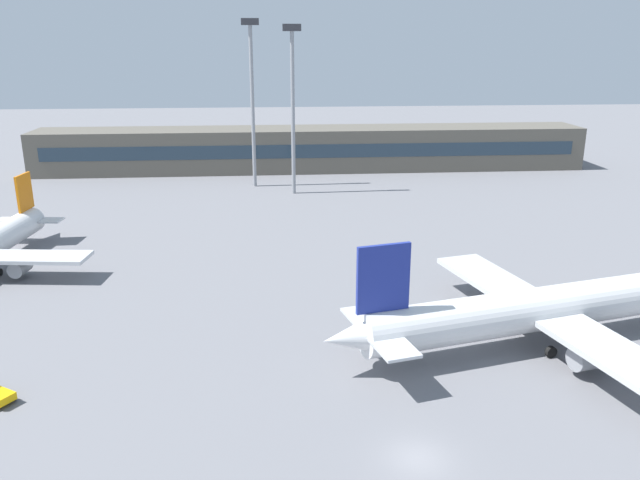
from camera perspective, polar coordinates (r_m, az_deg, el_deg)
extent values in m
plane|color=slate|center=(80.79, 2.33, -1.97)|extent=(400.00, 400.00, 0.00)
cube|color=#5B564C|center=(139.28, -0.74, 8.20)|extent=(117.16, 12.00, 9.00)
cube|color=#263847|center=(133.25, -0.56, 7.97)|extent=(111.30, 0.16, 2.80)
cylinder|color=silver|center=(62.54, 20.30, -5.64)|extent=(37.65, 12.83, 3.99)
cone|color=silver|center=(52.86, 2.37, -8.80)|extent=(4.54, 3.66, 2.79)
cube|color=navy|center=(52.04, 5.71, -3.44)|extent=(4.58, 1.46, 5.77)
cube|color=silver|center=(53.75, 5.25, -8.14)|extent=(5.34, 10.89, 0.25)
cube|color=silver|center=(62.04, 19.50, -6.05)|extent=(12.36, 31.78, 0.52)
cylinder|color=gray|center=(58.34, 23.13, -9.61)|extent=(3.76, 2.84, 2.10)
cylinder|color=gray|center=(67.22, 16.14, -5.27)|extent=(3.76, 2.84, 2.10)
cylinder|color=black|center=(60.58, 20.03, -9.43)|extent=(1.12, 0.66, 1.05)
cylinder|color=black|center=(64.45, 17.05, -7.46)|extent=(1.12, 0.66, 1.05)
cone|color=white|center=(98.77, -24.03, 1.92)|extent=(2.77, 3.68, 2.40)
cube|color=orange|center=(95.46, -25.02, 3.91)|extent=(0.76, 3.99, 4.97)
cube|color=silver|center=(96.60, -24.65, 1.63)|extent=(9.26, 3.52, 0.22)
cylinder|color=gray|center=(82.50, -25.32, -2.23)|extent=(2.12, 3.07, 1.81)
cylinder|color=black|center=(84.98, -26.82, -2.60)|extent=(0.46, 0.94, 0.90)
cylinder|color=black|center=(56.26, -25.86, -12.54)|extent=(0.72, 0.59, 0.70)
cylinder|color=gray|center=(115.23, -2.45, 11.13)|extent=(0.70, 0.70, 28.46)
cube|color=#333338|center=(114.56, -2.55, 18.53)|extent=(3.20, 0.80, 1.20)
cylinder|color=gray|center=(121.73, -6.07, 11.66)|extent=(0.70, 0.70, 29.59)
cube|color=#333338|center=(121.18, -6.31, 18.91)|extent=(3.20, 0.80, 1.20)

